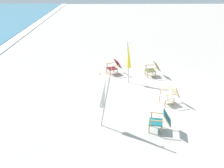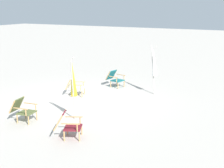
{
  "view_description": "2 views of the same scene",
  "coord_description": "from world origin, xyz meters",
  "px_view_note": "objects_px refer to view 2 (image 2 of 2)",
  "views": [
    {
      "loc": [
        -10.57,
        2.18,
        5.19
      ],
      "look_at": [
        0.26,
        1.97,
        0.61
      ],
      "focal_mm": 42.0,
      "sensor_mm": 36.0,
      "label": 1
    },
    {
      "loc": [
        10.09,
        6.79,
        3.74
      ],
      "look_at": [
        0.15,
        1.59,
        0.89
      ],
      "focal_mm": 50.0,
      "sensor_mm": 36.0,
      "label": 2
    }
  ],
  "objects_px": {
    "umbrella_furled_yellow": "(73,80)",
    "beach_chair_front_left": "(67,124)",
    "beach_chair_far_center": "(22,109)",
    "beach_chair_back_right": "(115,78)",
    "umbrella_furled_white": "(154,63)",
    "beach_chair_mid_center": "(74,86)"
  },
  "relations": [
    {
      "from": "umbrella_furled_yellow",
      "to": "beach_chair_front_left",
      "type": "bearing_deg",
      "value": 26.57
    },
    {
      "from": "beach_chair_far_center",
      "to": "umbrella_furled_yellow",
      "type": "relative_size",
      "value": 0.39
    },
    {
      "from": "umbrella_furled_yellow",
      "to": "beach_chair_back_right",
      "type": "bearing_deg",
      "value": -169.91
    },
    {
      "from": "beach_chair_front_left",
      "to": "beach_chair_back_right",
      "type": "bearing_deg",
      "value": -165.97
    },
    {
      "from": "umbrella_furled_white",
      "to": "beach_chair_front_left",
      "type": "bearing_deg",
      "value": -5.65
    },
    {
      "from": "beach_chair_front_left",
      "to": "beach_chair_far_center",
      "type": "xyz_separation_m",
      "value": [
        -0.42,
        -2.1,
        0.0
      ]
    },
    {
      "from": "beach_chair_mid_center",
      "to": "beach_chair_front_left",
      "type": "relative_size",
      "value": 0.95
    },
    {
      "from": "beach_chair_back_right",
      "to": "umbrella_furled_white",
      "type": "height_order",
      "value": "umbrella_furled_white"
    },
    {
      "from": "umbrella_furled_white",
      "to": "beach_chair_back_right",
      "type": "bearing_deg",
      "value": -97.34
    },
    {
      "from": "umbrella_furled_white",
      "to": "umbrella_furled_yellow",
      "type": "height_order",
      "value": "umbrella_furled_yellow"
    },
    {
      "from": "beach_chair_front_left",
      "to": "umbrella_furled_white",
      "type": "xyz_separation_m",
      "value": [
        -5.59,
        0.55,
        0.94
      ]
    },
    {
      "from": "umbrella_furled_yellow",
      "to": "beach_chair_far_center",
      "type": "bearing_deg",
      "value": -58.42
    },
    {
      "from": "umbrella_furled_white",
      "to": "umbrella_furled_yellow",
      "type": "bearing_deg",
      "value": -15.73
    },
    {
      "from": "beach_chair_front_left",
      "to": "umbrella_furled_white",
      "type": "bearing_deg",
      "value": 174.35
    },
    {
      "from": "beach_chair_front_left",
      "to": "beach_chair_far_center",
      "type": "height_order",
      "value": "beach_chair_far_center"
    },
    {
      "from": "umbrella_furled_white",
      "to": "beach_chair_mid_center",
      "type": "bearing_deg",
      "value": -56.43
    },
    {
      "from": "beach_chair_mid_center",
      "to": "beach_chair_far_center",
      "type": "distance_m",
      "value": 3.3
    },
    {
      "from": "beach_chair_back_right",
      "to": "beach_chair_front_left",
      "type": "height_order",
      "value": "beach_chair_front_left"
    },
    {
      "from": "umbrella_furled_white",
      "to": "umbrella_furled_yellow",
      "type": "distance_m",
      "value": 4.45
    },
    {
      "from": "beach_chair_mid_center",
      "to": "umbrella_furled_white",
      "type": "height_order",
      "value": "umbrella_furled_white"
    },
    {
      "from": "umbrella_furled_white",
      "to": "beach_chair_far_center",
      "type": "bearing_deg",
      "value": -27.14
    },
    {
      "from": "beach_chair_mid_center",
      "to": "beach_chair_back_right",
      "type": "relative_size",
      "value": 1.01
    }
  ]
}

